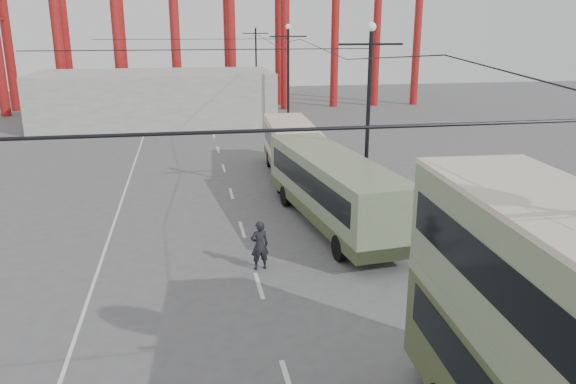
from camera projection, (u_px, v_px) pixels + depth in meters
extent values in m
cube|color=silver|center=(236.00, 210.00, 29.05)|extent=(0.15, 82.00, 0.01)
cube|color=silver|center=(350.00, 198.00, 31.10)|extent=(0.12, 120.00, 0.01)
cube|color=silver|center=(118.00, 210.00, 28.96)|extent=(0.12, 120.00, 0.01)
cylinder|color=black|center=(368.00, 123.00, 27.98)|extent=(0.20, 0.20, 9.00)
cylinder|color=black|center=(364.00, 204.00, 29.18)|extent=(0.44, 0.44, 0.50)
cube|color=black|center=(371.00, 44.00, 26.90)|extent=(3.20, 0.10, 0.10)
sphere|color=white|center=(372.00, 27.00, 26.67)|extent=(0.44, 0.44, 0.44)
cylinder|color=black|center=(288.00, 82.00, 48.73)|extent=(0.20, 0.20, 9.00)
cylinder|color=black|center=(288.00, 130.00, 49.93)|extent=(0.44, 0.44, 0.50)
cube|color=black|center=(288.00, 36.00, 47.65)|extent=(3.20, 0.10, 0.10)
sphere|color=white|center=(288.00, 27.00, 47.42)|extent=(0.44, 0.44, 0.44)
cylinder|color=black|center=(256.00, 65.00, 69.48)|extent=(0.20, 0.20, 9.00)
cylinder|color=black|center=(257.00, 100.00, 70.68)|extent=(0.44, 0.44, 0.50)
cube|color=black|center=(256.00, 33.00, 68.40)|extent=(3.20, 0.10, 0.10)
sphere|color=white|center=(256.00, 26.00, 68.17)|extent=(0.44, 0.44, 0.44)
cylinder|color=maroon|center=(6.00, 27.00, 60.60)|extent=(1.00, 1.00, 18.00)
cylinder|color=maroon|center=(378.00, 9.00, 64.29)|extent=(0.90, 0.90, 22.00)
cylinder|color=maroon|center=(417.00, 45.00, 66.29)|extent=(0.90, 0.90, 14.00)
cube|color=gray|center=(156.00, 98.00, 53.89)|extent=(22.00, 10.00, 5.00)
cube|color=#6C7C5A|center=(332.00, 187.00, 26.24)|extent=(4.05, 12.14, 2.60)
cube|color=black|center=(333.00, 178.00, 26.12)|extent=(3.94, 10.85, 1.03)
cube|color=#3B4726|center=(332.00, 208.00, 26.53)|extent=(4.08, 12.14, 0.54)
cube|color=#6C7C5A|center=(333.00, 158.00, 25.84)|extent=(4.07, 12.14, 0.17)
cylinder|color=black|center=(287.00, 197.00, 29.36)|extent=(0.42, 1.11, 1.08)
cylinder|color=black|center=(330.00, 193.00, 30.04)|extent=(0.42, 1.11, 1.08)
cylinder|color=black|center=(337.00, 246.00, 22.81)|extent=(0.42, 1.11, 1.08)
cylinder|color=black|center=(392.00, 240.00, 23.49)|extent=(0.42, 1.11, 1.08)
cube|color=beige|center=(293.00, 149.00, 34.78)|extent=(3.16, 10.65, 2.53)
cube|color=black|center=(293.00, 142.00, 34.66)|extent=(3.14, 9.39, 1.00)
cube|color=#3B4726|center=(293.00, 164.00, 35.06)|extent=(3.19, 10.65, 0.53)
cube|color=beige|center=(293.00, 127.00, 34.40)|extent=(3.18, 10.65, 0.17)
cylinder|color=black|center=(270.00, 160.00, 37.60)|extent=(0.35, 1.07, 1.05)
cylinder|color=black|center=(305.00, 159.00, 37.90)|extent=(0.35, 1.07, 1.05)
cylinder|color=black|center=(280.00, 183.00, 32.00)|extent=(0.35, 1.07, 1.05)
cylinder|color=black|center=(321.00, 182.00, 32.30)|extent=(0.35, 1.07, 1.05)
imported|color=black|center=(260.00, 245.00, 21.70)|extent=(0.78, 0.57, 1.97)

